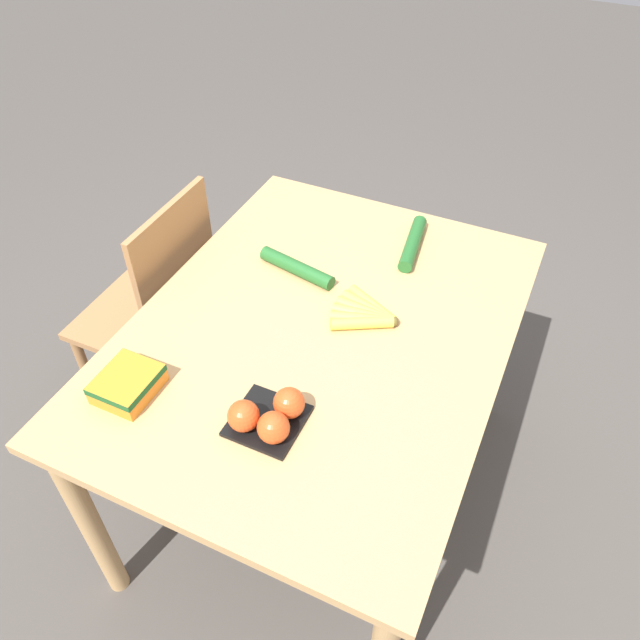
% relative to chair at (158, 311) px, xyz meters
% --- Properties ---
extents(ground_plane, '(12.00, 12.00, 0.00)m').
position_rel_chair_xyz_m(ground_plane, '(-0.11, -0.67, -0.48)').
color(ground_plane, '#4C4742').
extents(dining_table, '(1.28, 0.97, 0.78)m').
position_rel_chair_xyz_m(dining_table, '(-0.11, -0.67, 0.19)').
color(dining_table, tan).
rests_on(dining_table, ground_plane).
extents(chair, '(0.42, 0.40, 0.93)m').
position_rel_chair_xyz_m(chair, '(0.00, 0.00, 0.00)').
color(chair, '#A87547').
rests_on(chair, ground_plane).
extents(banana_bunch, '(0.18, 0.18, 0.03)m').
position_rel_chair_xyz_m(banana_bunch, '(-0.02, -0.76, 0.31)').
color(banana_bunch, brown).
rests_on(banana_bunch, dining_table).
extents(tomato_pack, '(0.16, 0.16, 0.08)m').
position_rel_chair_xyz_m(tomato_pack, '(-0.46, -0.70, 0.33)').
color(tomato_pack, black).
rests_on(tomato_pack, dining_table).
extents(carrot_bag, '(0.15, 0.13, 0.05)m').
position_rel_chair_xyz_m(carrot_bag, '(-0.50, -0.34, 0.33)').
color(carrot_bag, orange).
rests_on(carrot_bag, dining_table).
extents(cucumber_near, '(0.09, 0.25, 0.04)m').
position_rel_chair_xyz_m(cucumber_near, '(0.07, -0.51, 0.32)').
color(cucumber_near, '#236028').
rests_on(cucumber_near, dining_table).
extents(cucumber_far, '(0.25, 0.08, 0.04)m').
position_rel_chair_xyz_m(cucumber_far, '(0.32, -0.78, 0.32)').
color(cucumber_far, '#236028').
rests_on(cucumber_far, dining_table).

